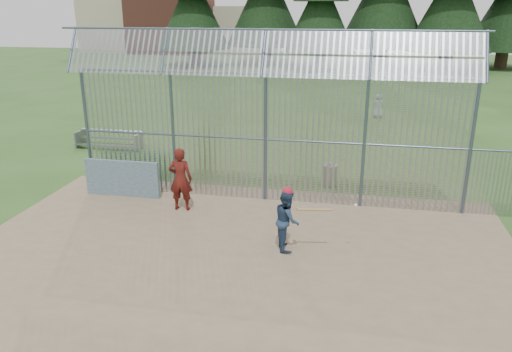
% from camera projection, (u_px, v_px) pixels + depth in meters
% --- Properties ---
extents(ground, '(120.00, 120.00, 0.00)m').
position_uv_depth(ground, '(241.00, 248.00, 12.81)').
color(ground, '#2D511E').
rests_on(ground, ground).
extents(dirt_infield, '(14.00, 10.00, 0.02)m').
position_uv_depth(dirt_infield, '(237.00, 257.00, 12.34)').
color(dirt_infield, '#756047').
rests_on(dirt_infield, ground).
extents(dugout_wall, '(2.50, 0.12, 1.20)m').
position_uv_depth(dugout_wall, '(122.00, 178.00, 16.14)').
color(dugout_wall, '#38566B').
rests_on(dugout_wall, dirt_infield).
extents(batter, '(0.77, 0.89, 1.56)m').
position_uv_depth(batter, '(287.00, 220.00, 12.54)').
color(batter, navy).
rests_on(batter, dirt_infield).
extents(onlooker, '(0.74, 0.52, 1.94)m').
position_uv_depth(onlooker, '(181.00, 179.00, 14.94)').
color(onlooker, maroon).
rests_on(onlooker, dirt_infield).
extents(bg_kid_standing, '(0.72, 0.53, 1.37)m').
position_uv_depth(bg_kid_standing, '(378.00, 106.00, 27.68)').
color(bg_kid_standing, gray).
rests_on(bg_kid_standing, ground).
extents(batting_gear, '(1.84, 0.37, 0.53)m').
position_uv_depth(batting_gear, '(295.00, 196.00, 12.26)').
color(batting_gear, '#B4182C').
rests_on(batting_gear, ground).
extents(trash_can, '(0.56, 0.56, 0.82)m').
position_uv_depth(trash_can, '(330.00, 175.00, 17.22)').
color(trash_can, gray).
rests_on(trash_can, ground).
extents(bleacher, '(3.00, 0.95, 0.72)m').
position_uv_depth(bleacher, '(110.00, 139.00, 21.85)').
color(bleacher, slate).
rests_on(bleacher, ground).
extents(backstop_fence, '(20.09, 0.81, 5.30)m').
position_uv_depth(backstop_fence, '(325.00, 131.00, 14.91)').
color(backstop_fence, '#47566B').
rests_on(backstop_fence, ground).
extents(distant_buildings, '(26.50, 10.50, 8.00)m').
position_uv_depth(distant_buildings, '(167.00, 25.00, 68.38)').
color(distant_buildings, brown).
rests_on(distant_buildings, ground).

